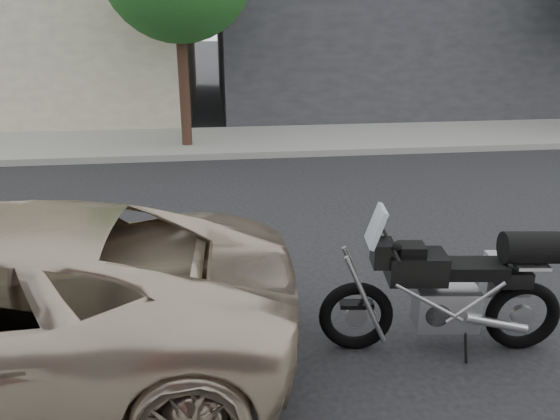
% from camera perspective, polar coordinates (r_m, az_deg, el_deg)
% --- Properties ---
extents(ground, '(120.00, 120.00, 0.00)m').
position_cam_1_polar(ground, '(7.77, 3.80, -3.77)').
color(ground, black).
rests_on(ground, ground).
extents(far_sidewalk, '(44.00, 3.00, 0.15)m').
position_cam_1_polar(far_sidewalk, '(13.89, -1.23, 7.27)').
color(far_sidewalk, gray).
rests_on(far_sidewalk, ground).
extents(far_building_dark, '(16.00, 11.00, 7.00)m').
position_cam_1_polar(far_building_dark, '(22.14, 16.14, 20.19)').
color(far_building_dark, '#2B2C31').
rests_on(far_building_dark, ground).
extents(motorcycle, '(2.33, 0.75, 1.48)m').
position_cam_1_polar(motorcycle, '(5.53, 18.06, -7.82)').
color(motorcycle, black).
rests_on(motorcycle, ground).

